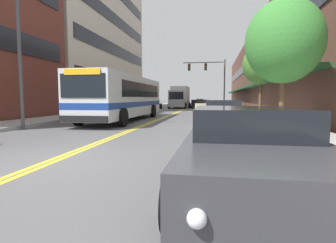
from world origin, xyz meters
TOP-DOWN VIEW (x-y plane):
  - ground_plane at (0.00, 37.00)m, footprint 240.00×240.00m
  - sidewalk_left at (-6.97, 37.00)m, footprint 2.94×106.00m
  - sidewalk_right at (6.97, 37.00)m, footprint 2.94×106.00m
  - centre_line at (0.00, 37.00)m, footprint 0.34×106.00m
  - storefront_row_right at (12.68, 37.00)m, footprint 9.10×68.00m
  - city_bus at (-2.19, 11.62)m, footprint 2.85×11.52m
  - car_charcoal_parked_left_mid at (-4.42, 29.01)m, footprint 2.12×4.90m
  - car_silver_parked_left_far at (-4.40, 21.57)m, footprint 2.02×4.48m
  - car_dark_grey_parked_right_foreground at (4.40, -1.32)m, footprint 2.20×4.70m
  - car_white_parked_right_mid at (4.30, 7.75)m, footprint 2.15×4.51m
  - car_beige_moving_lead at (0.59, 56.71)m, footprint 2.15×4.34m
  - car_black_moving_second at (1.23, 35.45)m, footprint 2.12×4.58m
  - car_champagne_moving_third at (2.48, 28.19)m, footprint 2.00×4.84m
  - box_truck at (-1.30, 34.28)m, footprint 2.65×7.49m
  - traffic_signal_mast at (3.31, 30.61)m, footprint 5.69×0.38m
  - street_lamp_left_near at (-5.10, 5.67)m, footprint 1.80×0.28m
  - street_tree_right_near at (6.46, 5.29)m, footprint 2.91×2.91m
  - street_tree_right_mid at (7.45, 16.07)m, footprint 2.87×2.87m
  - fire_hydrant at (5.95, 9.42)m, footprint 0.32×0.24m

SIDE VIEW (x-z plane):
  - ground_plane at x=0.00m, z-range 0.00..0.00m
  - centre_line at x=0.00m, z-range 0.00..0.01m
  - sidewalk_left at x=-6.97m, z-range 0.00..0.17m
  - sidewalk_right at x=6.97m, z-range 0.00..0.17m
  - car_charcoal_parked_left_mid at x=-4.42m, z-range -0.04..1.15m
  - car_black_moving_second at x=1.23m, z-range -0.05..1.20m
  - fire_hydrant at x=5.95m, z-range 0.17..0.99m
  - car_beige_moving_lead at x=0.59m, z-range -0.05..1.25m
  - car_champagne_moving_third at x=2.48m, z-range -0.03..1.28m
  - car_dark_grey_parked_right_foreground at x=4.40m, z-range -0.03..1.34m
  - car_silver_parked_left_far at x=-4.40m, z-range -0.05..1.36m
  - car_white_parked_right_mid at x=4.30m, z-range -0.05..1.37m
  - box_truck at x=-1.30m, z-range 0.02..3.28m
  - city_bus at x=-2.19m, z-range 0.20..3.12m
  - street_tree_right_near at x=6.46m, z-range 1.12..6.23m
  - street_tree_right_mid at x=7.45m, z-range 1.35..6.89m
  - traffic_signal_mast at x=3.31m, z-range 1.40..8.05m
  - storefront_row_right at x=12.68m, z-range -0.01..10.40m
  - street_lamp_left_near at x=-5.10m, z-range 0.71..9.87m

